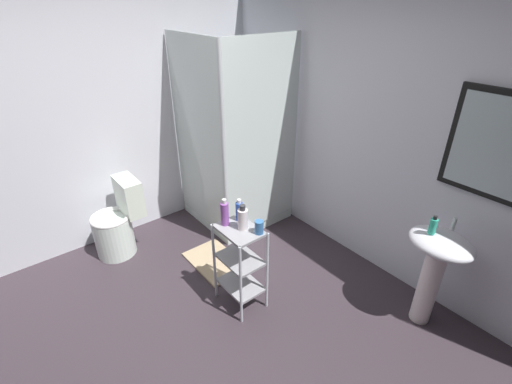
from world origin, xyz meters
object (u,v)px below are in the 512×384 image
rinse_cup (259,227)px  toilet (118,224)px  shampoo_bottle_blue (239,211)px  hand_soap_bottle (433,226)px  conditioner_bottle_purple (225,213)px  pedestal_sink (436,262)px  shower_stall (234,184)px  storage_cart (240,260)px  lotion_bottle_white (243,219)px  bath_mat (215,261)px

rinse_cup → toilet: bearing=-157.3°
toilet → shampoo_bottle_blue: bearing=26.3°
hand_soap_bottle → conditioner_bottle_purple: bearing=-137.3°
pedestal_sink → conditioner_bottle_purple: conditioner_bottle_purple is taller
shower_stall → rinse_cup: bearing=-27.8°
hand_soap_bottle → shampoo_bottle_blue: bearing=-140.4°
shower_stall → storage_cart: (1.05, -0.71, -0.03)m
pedestal_sink → shampoo_bottle_blue: 1.50m
hand_soap_bottle → rinse_cup: 1.22m
shower_stall → shampoo_bottle_blue: shower_stall is taller
lotion_bottle_white → shampoo_bottle_blue: bearing=155.5°
hand_soap_bottle → conditioner_bottle_purple: (-1.10, -1.01, -0.03)m
pedestal_sink → bath_mat: 1.93m
lotion_bottle_white → shower_stall: bearing=147.3°
storage_cart → shampoo_bottle_blue: (-0.10, 0.08, 0.39)m
storage_cart → lotion_bottle_white: lotion_bottle_white is taller
shower_stall → storage_cart: 1.27m
rinse_cup → bath_mat: size_ratio=0.17×
hand_soap_bottle → conditioner_bottle_purple: conditioner_bottle_purple is taller
toilet → lotion_bottle_white: (1.32, 0.55, 0.51)m
pedestal_sink → storage_cart: bearing=-136.3°
shower_stall → hand_soap_bottle: bearing=7.2°
toilet → bath_mat: size_ratio=1.27×
conditioner_bottle_purple → rinse_cup: 0.29m
toilet → lotion_bottle_white: bearing=22.5°
lotion_bottle_white → hand_soap_bottle: bearing=44.3°
storage_cart → rinse_cup: (0.13, 0.08, 0.36)m
storage_cart → conditioner_bottle_purple: (-0.12, -0.05, 0.40)m
hand_soap_bottle → rinse_cup: hand_soap_bottle is taller
lotion_bottle_white → bath_mat: bearing=172.4°
shower_stall → toilet: size_ratio=2.63×
shower_stall → bath_mat: bearing=-51.1°
hand_soap_bottle → bath_mat: 1.97m
conditioner_bottle_purple → bath_mat: conditioner_bottle_purple is taller
shower_stall → pedestal_sink: (2.10, 0.30, 0.12)m
bath_mat → conditioner_bottle_purple: bearing=-18.5°
conditioner_bottle_purple → bath_mat: bearing=161.5°
bath_mat → pedestal_sink: bearing=29.2°
shower_stall → rinse_cup: 1.38m
hand_soap_bottle → rinse_cup: size_ratio=1.37×
shower_stall → conditioner_bottle_purple: (0.94, -0.76, 0.38)m
storage_cart → shampoo_bottle_blue: size_ratio=4.03×
shower_stall → lotion_bottle_white: bearing=-32.7°
pedestal_sink → conditioner_bottle_purple: (-1.17, -1.05, 0.26)m
shampoo_bottle_blue → conditioner_bottle_purple: bearing=-98.6°
storage_cart → bath_mat: 0.71m
rinse_cup → conditioner_bottle_purple: bearing=-152.9°
shower_stall → toilet: bearing=-101.7°
shower_stall → conditioner_bottle_purple: bearing=-38.9°
shampoo_bottle_blue → storage_cart: bearing=-37.5°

